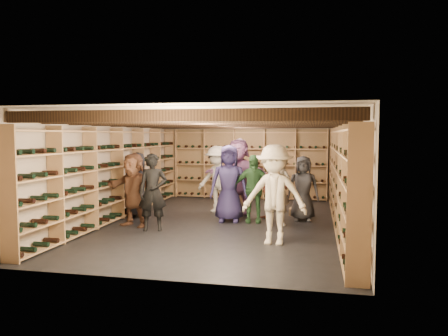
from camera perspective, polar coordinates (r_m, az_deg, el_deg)
name	(u,v)px	position (r m, az deg, el deg)	size (l,w,h in m)	color
ground	(224,223)	(9.93, -0.03, -7.16)	(8.00, 8.00, 0.00)	black
walls	(224,170)	(9.76, -0.03, -0.24)	(5.52, 8.02, 2.40)	tan
ceiling	(224,116)	(9.74, -0.03, 6.81)	(5.50, 8.00, 0.01)	beige
ceiling_joists	(224,122)	(9.73, -0.03, 5.99)	(5.40, 7.12, 0.18)	black
wine_rack_left	(118,173)	(10.61, -13.74, -0.68)	(0.32, 7.50, 2.15)	#A67E51
wine_rack_right	(342,178)	(9.58, 15.19, -1.23)	(0.32, 7.50, 2.15)	#A67E51
wine_rack_back	(249,164)	(13.53, 3.34, 0.51)	(4.70, 0.30, 2.15)	#A67E51
crate_stack_left	(239,195)	(12.04, 2.02, -3.48)	(0.59, 0.50, 0.68)	tan
crate_stack_right	(233,196)	(12.34, 1.13, -3.69)	(0.50, 0.34, 0.51)	tan
crate_loose	(300,212)	(10.99, 9.84, -5.65)	(0.50, 0.33, 0.17)	tan
person_0	(138,185)	(10.71, -11.22, -2.15)	(0.77, 0.50, 1.57)	black
person_1	(153,192)	(9.15, -9.28, -3.12)	(0.58, 0.38, 1.60)	black
person_3	(274,195)	(7.93, 6.60, -3.49)	(1.17, 0.67, 1.81)	beige
person_5	(133,189)	(9.66, -11.75, -2.76)	(1.49, 0.47, 1.60)	brown
person_6	(229,183)	(9.95, 0.64, -2.02)	(0.86, 0.56, 1.75)	#26214D
person_7	(278,190)	(9.57, 7.04, -2.89)	(0.57, 0.37, 1.56)	gray
person_8	(275,189)	(10.13, 6.63, -2.70)	(0.72, 0.56, 1.48)	#4F271B
person_9	(217,179)	(11.16, -0.91, -1.48)	(1.10, 0.63, 1.70)	beige
person_10	(253,189)	(9.89, 3.79, -2.70)	(0.90, 0.37, 1.54)	#2A552C
person_11	(238,176)	(11.04, 1.88, -1.01)	(1.76, 0.56, 1.90)	#995F97
person_12	(303,188)	(10.25, 10.28, -2.62)	(0.73, 0.48, 1.50)	#303035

